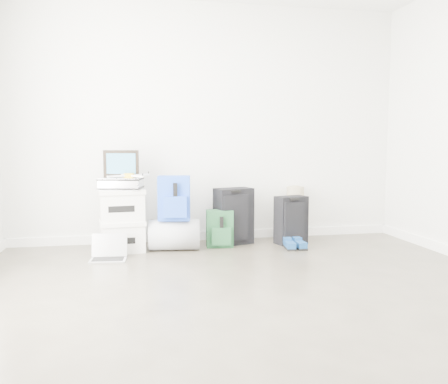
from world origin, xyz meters
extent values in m
plane|color=#3B362B|center=(0.00, 0.00, 0.00)|extent=(5.00, 5.00, 0.00)
cube|color=silver|center=(0.00, 2.50, 1.35)|extent=(4.50, 0.02, 2.70)
cube|color=white|center=(0.00, 2.49, 0.05)|extent=(4.50, 0.02, 0.10)
cube|color=silver|center=(-0.98, 2.08, 0.14)|extent=(0.47, 0.39, 0.28)
cube|color=silver|center=(-0.98, 2.08, 0.31)|extent=(0.49, 0.42, 0.04)
cube|color=silver|center=(-0.98, 2.08, 0.47)|extent=(0.47, 0.39, 0.28)
cube|color=silver|center=(-0.98, 2.08, 0.63)|extent=(0.49, 0.42, 0.04)
cube|color=#B2B2B7|center=(-0.98, 2.08, 0.71)|extent=(0.47, 0.38, 0.12)
cube|color=black|center=(-0.98, 2.18, 0.91)|extent=(0.37, 0.12, 0.28)
cube|color=#226088|center=(-0.98, 2.17, 0.91)|extent=(0.30, 0.08, 0.22)
cube|color=gold|center=(-0.90, 2.06, 0.80)|extent=(0.11, 0.11, 0.05)
cube|color=white|center=(-0.80, 2.13, 0.80)|extent=(0.22, 0.15, 0.02)
cube|color=white|center=(-0.97, 2.17, 0.80)|extent=(0.15, 0.22, 0.02)
cube|color=white|center=(-1.01, 1.99, 0.80)|extent=(0.22, 0.15, 0.02)
cube|color=white|center=(-0.83, 1.96, 0.80)|extent=(0.15, 0.22, 0.02)
cylinder|color=#93959B|center=(-0.45, 2.03, 0.16)|extent=(0.56, 0.38, 0.33)
cube|color=#192BA7|center=(-0.45, 2.01, 0.56)|extent=(0.36, 0.25, 0.46)
cube|color=#192BA7|center=(-0.45, 1.90, 0.48)|extent=(0.25, 0.10, 0.22)
cube|color=black|center=(0.23, 2.21, 0.31)|extent=(0.46, 0.34, 0.63)
cube|color=black|center=(0.23, 2.08, 0.31)|extent=(0.30, 0.12, 0.50)
cube|color=black|center=(0.23, 2.09, 0.61)|extent=(0.12, 0.06, 0.03)
cube|color=#163D26|center=(0.05, 2.09, 0.20)|extent=(0.30, 0.20, 0.40)
cube|color=#163D26|center=(0.05, 2.00, 0.13)|extent=(0.22, 0.08, 0.19)
cube|color=black|center=(0.87, 2.10, 0.27)|extent=(0.38, 0.27, 0.54)
cube|color=black|center=(0.87, 1.98, 0.27)|extent=(0.26, 0.09, 0.43)
cube|color=black|center=(0.87, 1.99, 0.52)|extent=(0.12, 0.05, 0.02)
cube|color=black|center=(0.77, 1.84, 0.01)|extent=(0.12, 0.25, 0.02)
cube|color=#19549B|center=(0.77, 1.84, 0.05)|extent=(0.12, 0.24, 0.06)
cube|color=black|center=(0.88, 1.84, 0.01)|extent=(0.11, 0.25, 0.02)
cube|color=#19549B|center=(0.88, 1.84, 0.05)|extent=(0.10, 0.24, 0.06)
cylinder|color=tan|center=(1.02, 2.38, 0.31)|extent=(0.20, 0.20, 0.62)
cube|color=silver|center=(-1.12, 1.69, 0.01)|extent=(0.36, 0.27, 0.02)
cube|color=black|center=(-1.12, 1.69, 0.02)|extent=(0.31, 0.19, 0.00)
cube|color=black|center=(-1.11, 1.81, 0.13)|extent=(0.34, 0.05, 0.23)
camera|label=1|loc=(-0.89, -2.91, 1.14)|focal=38.00mm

